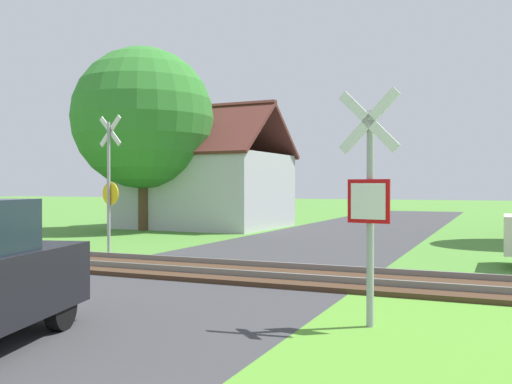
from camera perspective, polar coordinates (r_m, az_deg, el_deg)
road_asphalt at (r=8.12m, az=-23.79°, el=-13.25°), size 6.57×80.00×0.01m
rail_track at (r=12.81m, az=-3.86°, el=-7.85°), size 60.00×2.60×0.22m
stop_sign_near at (r=7.95m, az=11.28°, el=-0.52°), size 0.87×0.20×3.26m
crossing_sign_far at (r=16.54m, az=-14.45°, el=1.22°), size 0.86×0.21×3.93m
house at (r=27.11m, az=-5.12°, el=0.50°), size 7.46×6.32×5.81m
tree_left at (r=25.62m, az=-11.23°, el=7.23°), size 6.17×6.17×8.00m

